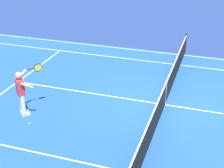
% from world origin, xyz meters
% --- Properties ---
extents(ground_plane, '(60.00, 60.00, 0.00)m').
position_xyz_m(ground_plane, '(0.00, 0.00, 0.00)').
color(ground_plane, navy).
extents(court_slab, '(24.20, 11.40, 0.00)m').
position_xyz_m(court_slab, '(0.00, 0.00, 0.00)').
color(court_slab, '#1E4C93').
rests_on(court_slab, ground_plane).
extents(court_line_markings, '(23.85, 11.05, 0.01)m').
position_xyz_m(court_line_markings, '(0.00, 0.00, 0.00)').
color(court_line_markings, white).
rests_on(court_line_markings, ground_plane).
extents(tennis_net, '(0.10, 11.70, 1.08)m').
position_xyz_m(tennis_net, '(0.00, 0.00, 0.49)').
color(tennis_net, '#2D2D33').
rests_on(tennis_net, ground_plane).
extents(tennis_player_near, '(0.75, 1.14, 1.70)m').
position_xyz_m(tennis_player_near, '(4.68, 2.25, 0.93)').
color(tennis_player_near, white).
rests_on(tennis_player_near, ground_plane).
extents(tennis_ball, '(0.07, 0.07, 0.07)m').
position_xyz_m(tennis_ball, '(4.14, 2.82, 0.03)').
color(tennis_ball, '#CCE01E').
rests_on(tennis_ball, ground_plane).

